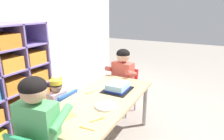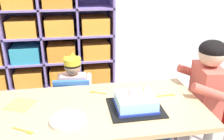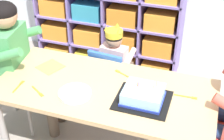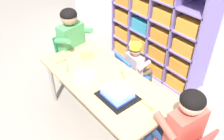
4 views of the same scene
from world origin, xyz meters
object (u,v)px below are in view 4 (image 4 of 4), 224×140
guest_at_table_side (180,124)px  birthday_cake_on_tray (118,94)px  activity_table (104,85)px  child_with_crown (137,63)px  paper_plate_stack (84,77)px  fork_near_cake_tray (62,61)px  fork_scattered_mid_table (122,74)px  fork_near_child_seat (147,106)px  fork_by_napkin (68,68)px  classroom_chair_blue (129,75)px  adult_helper_seated (75,43)px  classroom_chair_adult_side (71,55)px

guest_at_table_side → birthday_cake_on_tray: bearing=-61.3°
birthday_cake_on_tray → guest_at_table_side: bearing=20.9°
activity_table → guest_at_table_side: 0.84m
child_with_crown → paper_plate_stack: child_with_crown is taller
fork_near_cake_tray → fork_scattered_mid_table: 0.70m
fork_near_child_seat → fork_near_cake_tray: (-1.07, -0.24, 0.00)m
fork_near_cake_tray → guest_at_table_side: bearing=101.2°
guest_at_table_side → fork_scattered_mid_table: (-0.77, 0.04, 0.03)m
fork_by_napkin → fork_near_cake_tray: bearing=25.1°
birthday_cake_on_tray → paper_plate_stack: bearing=-169.4°
classroom_chair_blue → adult_helper_seated: 0.74m
adult_helper_seated → birthday_cake_on_tray: adult_helper_seated is taller
classroom_chair_adult_side → birthday_cake_on_tray: birthday_cake_on_tray is taller
adult_helper_seated → classroom_chair_adult_side: bearing=90.0°
fork_by_napkin → fork_scattered_mid_table: size_ratio=1.05×
adult_helper_seated → fork_near_child_seat: (1.23, -0.04, -0.05)m
paper_plate_stack → fork_near_child_seat: 0.71m
fork_near_cake_tray → fork_by_napkin: bearing=81.2°
child_with_crown → adult_helper_seated: 0.77m
adult_helper_seated → guest_at_table_side: adult_helper_seated is taller
adult_helper_seated → fork_near_cake_tray: (0.16, -0.28, -0.05)m
classroom_chair_blue → child_with_crown: bearing=-89.5°
classroom_chair_adult_side → classroom_chair_blue: bearing=-71.1°
child_with_crown → fork_scattered_mid_table: size_ratio=6.85×
fork_scattered_mid_table → birthday_cake_on_tray: bearing=-23.1°
activity_table → birthday_cake_on_tray: bearing=-11.2°
activity_table → birthday_cake_on_tray: size_ratio=4.30×
fork_near_child_seat → fork_scattered_mid_table: 0.49m
guest_at_table_side → birthday_cake_on_tray: guest_at_table_side is taller
classroom_chair_blue → fork_by_napkin: size_ratio=5.28×
birthday_cake_on_tray → activity_table: bearing=168.8°
paper_plate_stack → fork_scattered_mid_table: bearing=58.0°
adult_helper_seated → fork_scattered_mid_table: (0.76, 0.08, -0.05)m
adult_helper_seated → birthday_cake_on_tray: size_ratio=3.20×
classroom_chair_adult_side → fork_by_napkin: bearing=-131.2°
guest_at_table_side → fork_near_cake_tray: bearing=-68.9°
child_with_crown → paper_plate_stack: size_ratio=3.86×
guest_at_table_side → fork_by_napkin: (-1.21, -0.34, 0.03)m
adult_helper_seated → paper_plate_stack: 0.61m
classroom_chair_adult_side → birthday_cake_on_tray: (1.09, -0.15, 0.20)m
guest_at_table_side → paper_plate_stack: guest_at_table_side is taller
fork_scattered_mid_table → fork_near_cake_tray: bearing=-123.2°
fork_near_cake_tray → activity_table: bearing=105.0°
child_with_crown → fork_scattered_mid_table: (0.16, -0.37, 0.12)m
fork_by_napkin → fork_scattered_mid_table: 0.58m
fork_near_child_seat → fork_near_cake_tray: size_ratio=1.08×
child_with_crown → adult_helper_seated: adult_helper_seated is taller
adult_helper_seated → fork_near_cake_tray: bearing=-157.2°
adult_helper_seated → fork_near_child_seat: 1.24m
birthday_cake_on_tray → fork_scattered_mid_table: bearing=131.3°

